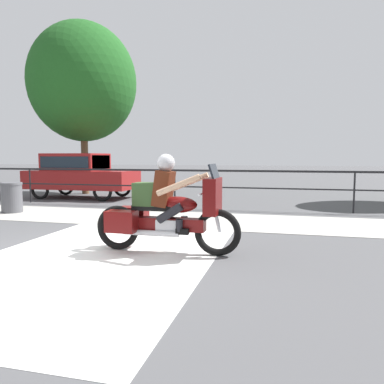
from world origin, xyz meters
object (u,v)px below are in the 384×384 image
trash_bin (12,198)px  tree_behind_car (83,83)px  parked_car (80,173)px  motorcycle (165,210)px

trash_bin → tree_behind_car: (-0.76, 5.27, 4.14)m
parked_car → trash_bin: size_ratio=4.78×
parked_car → tree_behind_car: size_ratio=0.57×
parked_car → trash_bin: parked_car is taller
parked_car → tree_behind_car: tree_behind_car is taller
motorcycle → trash_bin: 6.30m
parked_car → motorcycle: bearing=-50.3°
parked_car → tree_behind_car: 3.97m
trash_bin → parked_car: bearing=91.6°
trash_bin → tree_behind_car: tree_behind_car is taller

